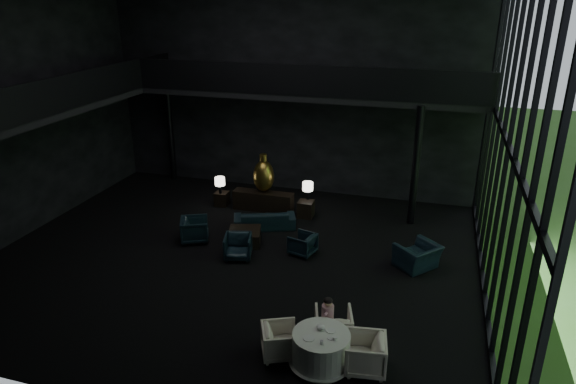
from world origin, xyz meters
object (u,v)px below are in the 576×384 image
(table_lamp_right, at_px, (308,187))
(window_armchair, at_px, (418,252))
(table_lamp_left, at_px, (220,182))
(lounge_armchair_east, at_px, (303,244))
(console, at_px, (263,201))
(dining_chair_north, at_px, (333,323))
(dining_chair_west, at_px, (280,340))
(coffee_table, at_px, (245,237))
(dining_chair_east, at_px, (365,351))
(dining_table, at_px, (321,351))
(side_table_right, at_px, (306,209))
(lounge_armchair_south, at_px, (238,246))
(bronze_urn, at_px, (264,176))
(sofa, at_px, (265,217))
(child, at_px, (328,309))
(lounge_armchair_west, at_px, (195,228))
(side_table_left, at_px, (222,199))

(table_lamp_right, bearing_deg, window_armchair, -35.22)
(table_lamp_left, relative_size, lounge_armchair_east, 0.95)
(console, bearing_deg, dining_chair_north, -59.11)
(table_lamp_left, distance_m, dining_chair_west, 8.54)
(coffee_table, xyz_separation_m, dining_chair_east, (4.43, -4.68, 0.25))
(lounge_armchair_east, xyz_separation_m, window_armchair, (3.31, 0.13, 0.17))
(window_armchair, bearing_deg, coffee_table, -49.05)
(dining_table, height_order, dining_chair_north, dining_chair_north)
(console, bearing_deg, table_lamp_right, 3.67)
(console, xyz_separation_m, window_armchair, (5.50, -2.65, 0.15))
(lounge_armchair_east, bearing_deg, coffee_table, -79.94)
(side_table_right, xyz_separation_m, table_lamp_right, (0.00, 0.23, 0.73))
(dining_chair_west, bearing_deg, lounge_armchair_east, -15.05)
(lounge_armchair_south, distance_m, coffee_table, 0.98)
(bronze_urn, xyz_separation_m, sofa, (0.51, -1.44, -0.89))
(lounge_armchair_south, bearing_deg, child, -56.32)
(bronze_urn, xyz_separation_m, side_table_right, (1.60, -0.22, -0.99))
(side_table_right, height_order, lounge_armchair_south, lounge_armchair_south)
(lounge_armchair_west, xyz_separation_m, dining_chair_west, (4.17, -4.43, -0.07))
(dining_chair_west, bearing_deg, coffee_table, 4.97)
(console, bearing_deg, side_table_left, 179.88)
(side_table_left, distance_m, lounge_armchair_south, 4.11)
(console, bearing_deg, side_table_right, -4.70)
(side_table_left, xyz_separation_m, lounge_armchair_east, (3.79, -2.79, 0.07))
(lounge_armchair_south, bearing_deg, side_table_left, 104.94)
(table_lamp_right, height_order, lounge_armchair_west, table_lamp_right)
(window_armchair, bearing_deg, dining_chair_north, 18.95)
(bronze_urn, relative_size, coffee_table, 1.42)
(window_armchair, xyz_separation_m, dining_chair_west, (-2.59, -4.68, -0.10))
(sofa, bearing_deg, side_table_left, -54.27)
(window_armchair, bearing_deg, dining_chair_east, 31.84)
(table_lamp_left, xyz_separation_m, window_armchair, (7.10, -2.55, -0.45))
(coffee_table, bearing_deg, window_armchair, -0.56)
(sofa, xyz_separation_m, lounge_armchair_east, (1.68, -1.43, -0.06))
(console, xyz_separation_m, dining_chair_west, (2.91, -7.33, 0.04))
(table_lamp_left, distance_m, lounge_armchair_east, 4.68)
(dining_chair_east, bearing_deg, dining_chair_west, -96.75)
(coffee_table, distance_m, dining_chair_west, 5.41)
(coffee_table, distance_m, dining_chair_east, 6.45)
(bronze_urn, xyz_separation_m, dining_table, (3.81, -7.46, -0.94))
(child, bearing_deg, dining_chair_east, 139.72)
(console, height_order, side_table_left, console)
(table_lamp_left, height_order, table_lamp_right, table_lamp_right)
(sofa, relative_size, coffee_table, 2.01)
(console, relative_size, bronze_urn, 1.57)
(coffee_table, bearing_deg, console, 96.29)
(table_lamp_left, xyz_separation_m, lounge_armchair_west, (0.34, -2.80, -0.49))
(side_table_left, relative_size, table_lamp_left, 0.83)
(table_lamp_right, bearing_deg, coffee_table, -115.90)
(side_table_left, height_order, side_table_right, side_table_right)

